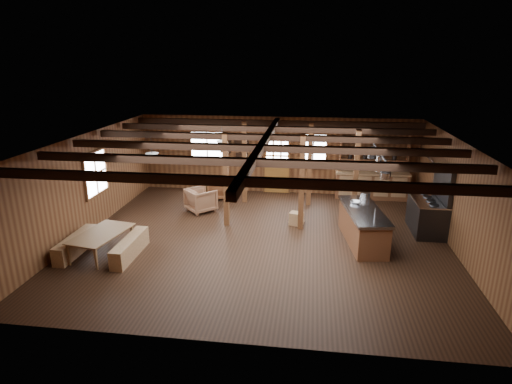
{
  "coord_description": "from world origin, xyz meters",
  "views": [
    {
      "loc": [
        1.25,
        -10.77,
        4.8
      ],
      "look_at": [
        -0.28,
        0.76,
        1.14
      ],
      "focal_mm": 30.0,
      "sensor_mm": 36.0,
      "label": 1
    }
  ],
  "objects_px": {
    "kitchen_island": "(363,226)",
    "armchair_c": "(201,200)",
    "commercial_range": "(429,210)",
    "armchair_b": "(214,187)",
    "armchair_a": "(217,189)",
    "dining_table": "(103,244)"
  },
  "relations": [
    {
      "from": "kitchen_island",
      "to": "armchair_c",
      "type": "height_order",
      "value": "kitchen_island"
    },
    {
      "from": "kitchen_island",
      "to": "commercial_range",
      "type": "bearing_deg",
      "value": 19.03
    },
    {
      "from": "armchair_b",
      "to": "armchair_c",
      "type": "bearing_deg",
      "value": 115.86
    },
    {
      "from": "kitchen_island",
      "to": "commercial_range",
      "type": "xyz_separation_m",
      "value": [
        1.95,
        1.01,
        0.18
      ]
    },
    {
      "from": "armchair_a",
      "to": "armchair_b",
      "type": "distance_m",
      "value": 0.41
    },
    {
      "from": "armchair_a",
      "to": "armchair_b",
      "type": "bearing_deg",
      "value": -77.45
    },
    {
      "from": "dining_table",
      "to": "armchair_a",
      "type": "xyz_separation_m",
      "value": [
        1.86,
        4.88,
        0.05
      ]
    },
    {
      "from": "commercial_range",
      "to": "armchair_a",
      "type": "relative_size",
      "value": 2.75
    },
    {
      "from": "dining_table",
      "to": "armchair_a",
      "type": "distance_m",
      "value": 5.23
    },
    {
      "from": "commercial_range",
      "to": "armchair_b",
      "type": "bearing_deg",
      "value": 159.68
    },
    {
      "from": "dining_table",
      "to": "armchair_c",
      "type": "relative_size",
      "value": 2.0
    },
    {
      "from": "kitchen_island",
      "to": "armchair_b",
      "type": "height_order",
      "value": "kitchen_island"
    },
    {
      "from": "kitchen_island",
      "to": "armchair_b",
      "type": "distance_m",
      "value": 6.09
    },
    {
      "from": "commercial_range",
      "to": "armchair_b",
      "type": "distance_m",
      "value": 7.36
    },
    {
      "from": "kitchen_island",
      "to": "armchair_a",
      "type": "xyz_separation_m",
      "value": [
        -4.73,
        3.21,
        -0.14
      ]
    },
    {
      "from": "commercial_range",
      "to": "armchair_a",
      "type": "height_order",
      "value": "commercial_range"
    },
    {
      "from": "kitchen_island",
      "to": "armchair_b",
      "type": "relative_size",
      "value": 3.79
    },
    {
      "from": "kitchen_island",
      "to": "dining_table",
      "type": "relative_size",
      "value": 1.54
    },
    {
      "from": "commercial_range",
      "to": "armchair_c",
      "type": "relative_size",
      "value": 2.45
    },
    {
      "from": "dining_table",
      "to": "armchair_c",
      "type": "distance_m",
      "value": 3.87
    },
    {
      "from": "dining_table",
      "to": "armchair_b",
      "type": "bearing_deg",
      "value": -7.78
    },
    {
      "from": "kitchen_island",
      "to": "commercial_range",
      "type": "relative_size",
      "value": 1.26
    }
  ]
}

